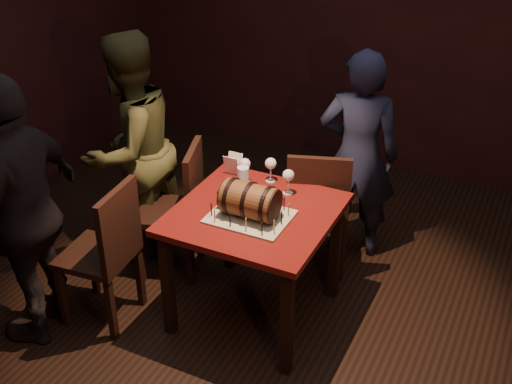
# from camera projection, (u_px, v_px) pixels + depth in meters

# --- Properties ---
(room_shell) EXTENTS (5.04, 5.04, 2.80)m
(room_shell) POSITION_uv_depth(u_px,v_px,m) (267.00, 122.00, 3.19)
(room_shell) COLOR black
(room_shell) RESTS_ON ground
(pub_table) EXTENTS (0.90, 0.90, 0.75)m
(pub_table) POSITION_uv_depth(u_px,v_px,m) (255.00, 227.00, 3.75)
(pub_table) COLOR #4E0D0D
(pub_table) RESTS_ON ground
(cake_board) EXTENTS (0.45, 0.35, 0.01)m
(cake_board) POSITION_uv_depth(u_px,v_px,m) (250.00, 217.00, 3.63)
(cake_board) COLOR #ABA48A
(cake_board) RESTS_ON pub_table
(barrel_cake) EXTENTS (0.37, 0.22, 0.22)m
(barrel_cake) POSITION_uv_depth(u_px,v_px,m) (250.00, 201.00, 3.58)
(barrel_cake) COLOR brown
(barrel_cake) RESTS_ON cake_board
(birthday_candles) EXTENTS (0.40, 0.30, 0.09)m
(birthday_candles) POSITION_uv_depth(u_px,v_px,m) (250.00, 210.00, 3.61)
(birthday_candles) COLOR #E0D185
(birthday_candles) RESTS_ON cake_board
(wine_glass_left) EXTENTS (0.07, 0.07, 0.16)m
(wine_glass_left) POSITION_uv_depth(u_px,v_px,m) (245.00, 165.00, 3.95)
(wine_glass_left) COLOR silver
(wine_glass_left) RESTS_ON pub_table
(wine_glass_mid) EXTENTS (0.07, 0.07, 0.16)m
(wine_glass_mid) POSITION_uv_depth(u_px,v_px,m) (271.00, 165.00, 3.95)
(wine_glass_mid) COLOR silver
(wine_glass_mid) RESTS_ON pub_table
(wine_glass_right) EXTENTS (0.07, 0.07, 0.16)m
(wine_glass_right) POSITION_uv_depth(u_px,v_px,m) (288.00, 176.00, 3.82)
(wine_glass_right) COLOR silver
(wine_glass_right) RESTS_ON pub_table
(pint_of_ale) EXTENTS (0.07, 0.07, 0.15)m
(pint_of_ale) POSITION_uv_depth(u_px,v_px,m) (243.00, 179.00, 3.88)
(pint_of_ale) COLOR silver
(pint_of_ale) RESTS_ON pub_table
(menu_card) EXTENTS (0.10, 0.05, 0.13)m
(menu_card) POSITION_uv_depth(u_px,v_px,m) (233.00, 165.00, 4.06)
(menu_card) COLOR white
(menu_card) RESTS_ON pub_table
(chair_back) EXTENTS (0.51, 0.51, 0.93)m
(chair_back) POSITION_uv_depth(u_px,v_px,m) (318.00, 207.00, 4.18)
(chair_back) COLOR black
(chair_back) RESTS_ON ground
(chair_left_rear) EXTENTS (0.51, 0.51, 0.93)m
(chair_left_rear) POSITION_uv_depth(u_px,v_px,m) (180.00, 203.00, 4.22)
(chair_left_rear) COLOR black
(chair_left_rear) RESTS_ON ground
(chair_left_front) EXTENTS (0.44, 0.44, 0.93)m
(chair_left_front) POSITION_uv_depth(u_px,v_px,m) (108.00, 248.00, 3.77)
(chair_left_front) COLOR black
(chair_left_front) RESTS_ON ground
(person_back) EXTENTS (0.60, 0.46, 1.49)m
(person_back) POSITION_uv_depth(u_px,v_px,m) (358.00, 156.00, 4.32)
(person_back) COLOR #191B32
(person_back) RESTS_ON ground
(person_left_rear) EXTENTS (0.72, 0.86, 1.59)m
(person_left_rear) POSITION_uv_depth(u_px,v_px,m) (130.00, 150.00, 4.29)
(person_left_rear) COLOR #404120
(person_left_rear) RESTS_ON ground
(person_left_front) EXTENTS (0.57, 1.01, 1.63)m
(person_left_front) POSITION_uv_depth(u_px,v_px,m) (25.00, 213.00, 3.56)
(person_left_front) COLOR black
(person_left_front) RESTS_ON ground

